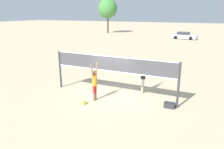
# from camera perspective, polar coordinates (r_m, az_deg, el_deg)

# --- Properties ---
(ground_plane) EXTENTS (200.00, 200.00, 0.00)m
(ground_plane) POSITION_cam_1_polar(r_m,az_deg,el_deg) (13.02, 0.00, -5.67)
(ground_plane) COLOR #C6B28C
(volleyball_net) EXTENTS (7.62, 0.12, 2.43)m
(volleyball_net) POSITION_cam_1_polar(r_m,az_deg,el_deg) (12.49, 0.00, 1.75)
(volleyball_net) COLOR #38383D
(volleyball_net) RESTS_ON ground_plane
(player_spiker) EXTENTS (0.28, 0.71, 2.15)m
(player_spiker) POSITION_cam_1_polar(r_m,az_deg,el_deg) (12.11, -4.59, -1.73)
(player_spiker) COLOR #8C664C
(player_spiker) RESTS_ON ground_plane
(player_blocker) EXTENTS (0.28, 0.72, 2.25)m
(player_blocker) POSITION_cam_1_polar(r_m,az_deg,el_deg) (13.28, 8.17, 0.03)
(player_blocker) COLOR beige
(player_blocker) RESTS_ON ground_plane
(volleyball) EXTENTS (0.24, 0.24, 0.24)m
(volleyball) POSITION_cam_1_polar(r_m,az_deg,el_deg) (11.98, -7.30, -7.18)
(volleyball) COLOR yellow
(volleyball) RESTS_ON ground_plane
(gear_bag) EXTENTS (0.55, 0.33, 0.28)m
(gear_bag) POSITION_cam_1_polar(r_m,az_deg,el_deg) (11.86, 14.77, -7.75)
(gear_bag) COLOR #2D2D33
(gear_bag) RESTS_ON ground_plane
(parked_car_near) EXTENTS (4.61, 2.38, 1.30)m
(parked_car_near) POSITION_cam_1_polar(r_m,az_deg,el_deg) (43.13, 18.35, 9.55)
(parked_car_near) COLOR silver
(parked_car_near) RESTS_ON ground_plane
(tree_left_cluster) EXTENTS (4.51, 4.51, 7.92)m
(tree_left_cluster) POSITION_cam_1_polar(r_m,az_deg,el_deg) (53.41, -1.11, 16.84)
(tree_left_cluster) COLOR #4C3823
(tree_left_cluster) RESTS_ON ground_plane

